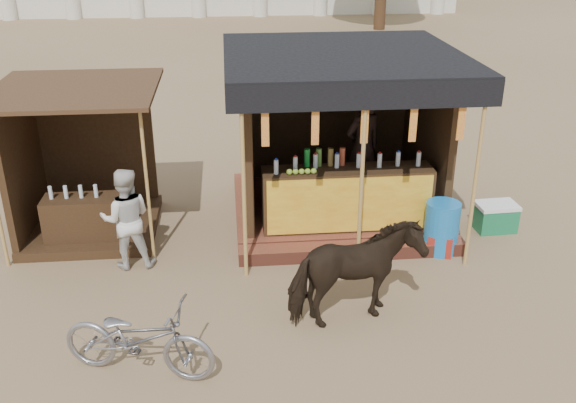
# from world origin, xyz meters

# --- Properties ---
(ground) EXTENTS (120.00, 120.00, 0.00)m
(ground) POSITION_xyz_m (0.00, 0.00, 0.00)
(ground) COLOR #846B4C
(ground) RESTS_ON ground
(main_stall) EXTENTS (3.60, 3.61, 2.78)m
(main_stall) POSITION_xyz_m (1.03, 3.36, 1.03)
(main_stall) COLOR brown
(main_stall) RESTS_ON ground
(secondary_stall) EXTENTS (2.40, 2.40, 2.38)m
(secondary_stall) POSITION_xyz_m (-3.17, 3.24, 0.85)
(secondary_stall) COLOR #392414
(secondary_stall) RESTS_ON ground
(cow) EXTENTS (1.76, 1.16, 1.37)m
(cow) POSITION_xyz_m (0.69, 0.28, 0.68)
(cow) COLOR black
(cow) RESTS_ON ground
(motorbike) EXTENTS (1.85, 1.10, 0.92)m
(motorbike) POSITION_xyz_m (-1.84, -0.45, 0.46)
(motorbike) COLOR gray
(motorbike) RESTS_ON ground
(bystander) EXTENTS (0.77, 0.62, 1.50)m
(bystander) POSITION_xyz_m (-2.26, 2.00, 0.75)
(bystander) COLOR silver
(bystander) RESTS_ON ground
(blue_barrel) EXTENTS (0.63, 0.63, 0.80)m
(blue_barrel) POSITION_xyz_m (2.35, 1.98, 0.40)
(blue_barrel) COLOR #186CB6
(blue_barrel) RESTS_ON ground
(red_crate) EXTENTS (0.46, 0.48, 0.32)m
(red_crate) POSITION_xyz_m (2.33, 1.94, 0.16)
(red_crate) COLOR maroon
(red_crate) RESTS_ON ground
(cooler) EXTENTS (0.66, 0.47, 0.46)m
(cooler) POSITION_xyz_m (3.46, 2.60, 0.23)
(cooler) COLOR #186D43
(cooler) RESTS_ON ground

